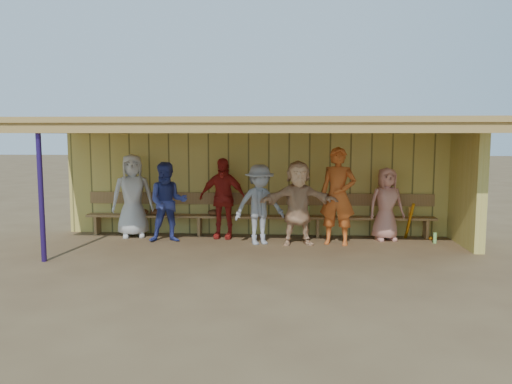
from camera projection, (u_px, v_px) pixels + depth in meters
The scene contains 11 objects.
ground at pixel (255, 247), 9.87m from camera, with size 90.00×90.00×0.00m, color brown.
player_b at pixel (133, 196), 10.75m from camera, with size 0.88×0.57×1.79m, color silver.
player_c at pixel (168, 202), 10.25m from camera, with size 0.80×0.62×1.65m, color #333D8D.
player_d at pixel (223, 198), 10.63m from camera, with size 1.01×0.42×1.72m, color #AC221B.
player_e at pixel (260, 205), 10.03m from camera, with size 1.04×0.60×1.61m, color #919399.
player_f at pixel (298, 203), 9.98m from camera, with size 1.57×0.50×1.70m, color #DCA97C.
player_g at pixel (338, 196), 9.98m from camera, with size 0.72×0.47×1.96m, color #C6571F.
player_h at pixel (386, 204), 10.41m from camera, with size 0.75×0.49×1.53m, color tan.
dugout_structure at pixel (276, 159), 10.33m from camera, with size 8.80×3.20×2.50m.
bench at pixel (258, 212), 10.92m from camera, with size 7.60×0.34×0.93m.
dugout_equipment at pixel (215, 214), 10.85m from camera, with size 6.41×0.62×0.80m.
Camera 1 is at (0.66, -9.66, 2.20)m, focal length 35.00 mm.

